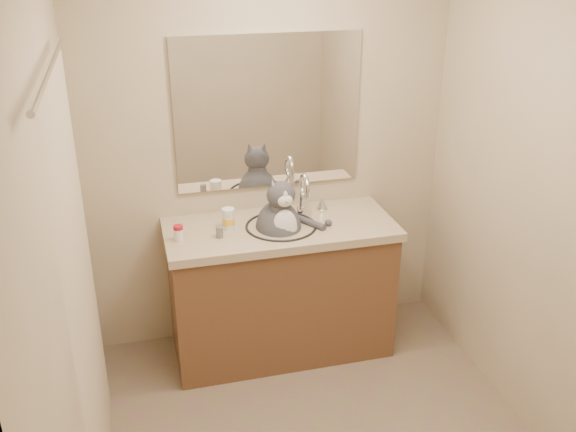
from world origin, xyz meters
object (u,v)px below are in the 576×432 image
(pill_bottle_redcap, at_px, (179,233))
(pill_bottle_orange, at_px, (228,219))
(grey_canister, at_px, (219,232))
(cat, at_px, (280,226))

(pill_bottle_redcap, height_order, pill_bottle_orange, pill_bottle_orange)
(pill_bottle_orange, xyz_separation_m, grey_canister, (-0.07, -0.10, -0.03))
(cat, bearing_deg, pill_bottle_orange, 160.60)
(pill_bottle_redcap, height_order, grey_canister, pill_bottle_redcap)
(pill_bottle_redcap, bearing_deg, grey_canister, -3.21)
(cat, height_order, grey_canister, cat)
(pill_bottle_redcap, relative_size, grey_canister, 1.43)
(pill_bottle_orange, distance_m, grey_canister, 0.12)
(cat, xyz_separation_m, grey_canister, (-0.35, -0.04, 0.02))
(cat, distance_m, grey_canister, 0.36)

